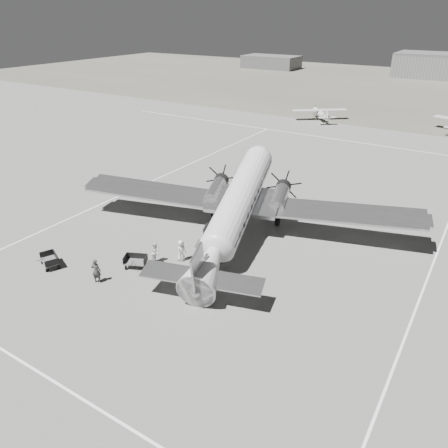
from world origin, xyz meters
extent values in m
plane|color=slate|center=(0.00, 0.00, 0.00)|extent=(260.00, 260.00, 0.00)
cube|color=white|center=(0.00, -14.00, 0.01)|extent=(60.00, 0.15, 0.01)
cube|color=white|center=(12.00, 0.00, 0.01)|extent=(0.15, 80.00, 0.01)
cube|color=white|center=(-18.00, 10.00, 0.01)|extent=(0.15, 60.00, 0.01)
cube|color=white|center=(0.00, 40.00, 0.01)|extent=(90.00, 0.15, 0.01)
cube|color=#5D5B4E|center=(0.00, 95.00, 0.00)|extent=(260.00, 90.00, 0.01)
cube|color=#515151|center=(-55.00, 115.00, 2.00)|extent=(18.00, 10.00, 4.00)
imported|color=#323232|center=(-7.82, -6.20, 0.92)|extent=(0.80, 0.69, 1.84)
imported|color=silver|center=(-6.08, -1.82, 0.83)|extent=(0.82, 0.95, 1.67)
imported|color=silver|center=(-4.59, -0.60, 0.86)|extent=(0.62, 0.89, 1.72)
camera|label=1|loc=(13.69, -23.48, 17.39)|focal=35.00mm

